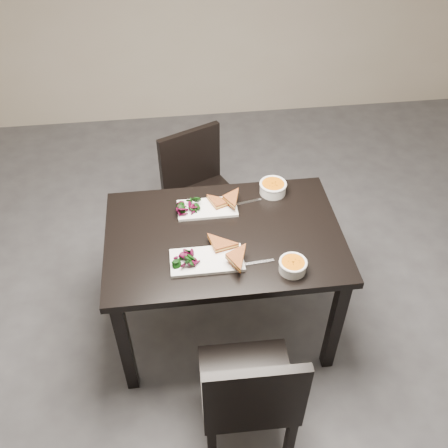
# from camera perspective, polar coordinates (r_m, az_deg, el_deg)

# --- Properties ---
(ground) EXTENTS (5.00, 5.00, 0.00)m
(ground) POSITION_cam_1_polar(r_m,az_deg,el_deg) (3.10, 4.88, -11.53)
(ground) COLOR #47474C
(ground) RESTS_ON ground
(room_shell) EXTENTS (5.02, 5.02, 2.81)m
(room_shell) POSITION_cam_1_polar(r_m,az_deg,el_deg) (1.94, 8.26, 21.84)
(room_shell) COLOR beige
(room_shell) RESTS_ON ground
(table) EXTENTS (1.20, 0.80, 0.75)m
(table) POSITION_cam_1_polar(r_m,az_deg,el_deg) (2.61, 0.00, -2.72)
(table) COLOR black
(table) RESTS_ON ground
(chair_near) EXTENTS (0.43, 0.43, 0.85)m
(chair_near) POSITION_cam_1_polar(r_m,az_deg,el_deg) (2.31, 2.96, -18.68)
(chair_near) COLOR black
(chair_near) RESTS_ON ground
(chair_far) EXTENTS (0.56, 0.56, 0.85)m
(chair_far) POSITION_cam_1_polar(r_m,az_deg,el_deg) (3.25, -2.78, 4.10)
(chair_far) COLOR black
(chair_far) RESTS_ON ground
(plate_near) EXTENTS (0.35, 0.17, 0.02)m
(plate_near) POSITION_cam_1_polar(r_m,az_deg,el_deg) (2.40, -1.96, -4.15)
(plate_near) COLOR white
(plate_near) RESTS_ON table
(sandwich_near) EXTENTS (0.20, 0.17, 0.06)m
(sandwich_near) POSITION_cam_1_polar(r_m,az_deg,el_deg) (2.39, -0.46, -3.14)
(sandwich_near) COLOR #B05524
(sandwich_near) RESTS_ON plate_near
(salad_near) EXTENTS (0.11, 0.10, 0.05)m
(salad_near) POSITION_cam_1_polar(r_m,az_deg,el_deg) (2.38, -4.38, -3.82)
(salad_near) COLOR black
(salad_near) RESTS_ON plate_near
(soup_bowl_near) EXTENTS (0.13, 0.13, 0.06)m
(soup_bowl_near) POSITION_cam_1_polar(r_m,az_deg,el_deg) (2.37, 7.81, -4.66)
(soup_bowl_near) COLOR white
(soup_bowl_near) RESTS_ON table
(cutlery_near) EXTENTS (0.18, 0.03, 0.00)m
(cutlery_near) POSITION_cam_1_polar(r_m,az_deg,el_deg) (2.40, 3.61, -4.41)
(cutlery_near) COLOR silver
(cutlery_near) RESTS_ON table
(plate_far) EXTENTS (0.32, 0.16, 0.02)m
(plate_far) POSITION_cam_1_polar(r_m,az_deg,el_deg) (2.68, -1.92, 1.78)
(plate_far) COLOR white
(plate_far) RESTS_ON table
(sandwich_far) EXTENTS (0.19, 0.17, 0.05)m
(sandwich_far) POSITION_cam_1_polar(r_m,az_deg,el_deg) (2.65, -0.50, 2.23)
(sandwich_far) COLOR #B05524
(sandwich_far) RESTS_ON plate_far
(salad_far) EXTENTS (0.10, 0.09, 0.04)m
(salad_far) POSITION_cam_1_polar(r_m,az_deg,el_deg) (2.65, -4.09, 2.08)
(salad_far) COLOR black
(salad_far) RESTS_ON plate_far
(soup_bowl_far) EXTENTS (0.15, 0.15, 0.07)m
(soup_bowl_far) POSITION_cam_1_polar(r_m,az_deg,el_deg) (2.78, 5.57, 4.19)
(soup_bowl_far) COLOR white
(soup_bowl_far) RESTS_ON table
(cutlery_far) EXTENTS (0.18, 0.05, 0.00)m
(cutlery_far) POSITION_cam_1_polar(r_m,az_deg,el_deg) (2.72, 2.44, 2.45)
(cutlery_far) COLOR silver
(cutlery_far) RESTS_ON table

